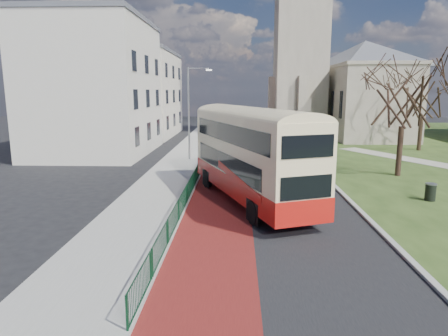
{
  "coord_description": "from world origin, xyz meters",
  "views": [
    {
      "loc": [
        -0.18,
        -17.07,
        6.11
      ],
      "look_at": [
        -0.93,
        4.16,
        2.0
      ],
      "focal_mm": 32.0,
      "sensor_mm": 36.0,
      "label": 1
    }
  ],
  "objects_px": {
    "bus": "(250,151)",
    "winter_tree_near": "(405,86)",
    "litter_bin": "(430,192)",
    "winter_tree_far": "(424,90)",
    "streetlamp": "(190,109)"
  },
  "relations": [
    {
      "from": "bus",
      "to": "litter_bin",
      "type": "distance_m",
      "value": 10.42
    },
    {
      "from": "streetlamp",
      "to": "winter_tree_far",
      "type": "bearing_deg",
      "value": 16.33
    },
    {
      "from": "streetlamp",
      "to": "winter_tree_near",
      "type": "xyz_separation_m",
      "value": [
        15.85,
        -6.15,
        1.85
      ]
    },
    {
      "from": "litter_bin",
      "to": "streetlamp",
      "type": "bearing_deg",
      "value": 139.16
    },
    {
      "from": "bus",
      "to": "winter_tree_near",
      "type": "bearing_deg",
      "value": 12.66
    },
    {
      "from": "bus",
      "to": "winter_tree_far",
      "type": "bearing_deg",
      "value": 27.23
    },
    {
      "from": "streetlamp",
      "to": "litter_bin",
      "type": "xyz_separation_m",
      "value": [
        15.0,
        -12.97,
        -4.05
      ]
    },
    {
      "from": "bus",
      "to": "winter_tree_near",
      "type": "height_order",
      "value": "winter_tree_near"
    },
    {
      "from": "winter_tree_far",
      "to": "winter_tree_near",
      "type": "bearing_deg",
      "value": -119.01
    },
    {
      "from": "litter_bin",
      "to": "bus",
      "type": "bearing_deg",
      "value": -177.55
    },
    {
      "from": "bus",
      "to": "winter_tree_far",
      "type": "height_order",
      "value": "winter_tree_far"
    },
    {
      "from": "litter_bin",
      "to": "winter_tree_far",
      "type": "bearing_deg",
      "value": 67.92
    },
    {
      "from": "winter_tree_near",
      "to": "winter_tree_far",
      "type": "xyz_separation_m",
      "value": [
        7.14,
        12.88,
        -0.27
      ]
    },
    {
      "from": "streetlamp",
      "to": "bus",
      "type": "xyz_separation_m",
      "value": [
        4.85,
        -13.4,
        -1.72
      ]
    },
    {
      "from": "winter_tree_near",
      "to": "litter_bin",
      "type": "xyz_separation_m",
      "value": [
        -0.85,
        -6.82,
        -5.91
      ]
    }
  ]
}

